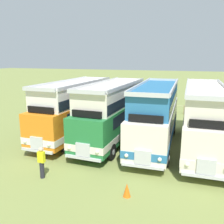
{
  "coord_description": "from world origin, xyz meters",
  "views": [
    {
      "loc": [
        0.8,
        -17.02,
        6.37
      ],
      "look_at": [
        -4.91,
        0.14,
        2.27
      ],
      "focal_mm": 39.24,
      "sensor_mm": 36.0,
      "label": 1
    }
  ],
  "objects_px": {
    "bus_first_in_row": "(75,108)",
    "bus_fourth_in_row": "(203,116)",
    "bus_second_in_row": "(113,111)",
    "marshal_person": "(42,162)",
    "cone_near_end": "(127,190)",
    "bus_third_in_row": "(156,114)"
  },
  "relations": [
    {
      "from": "bus_first_in_row",
      "to": "cone_near_end",
      "type": "xyz_separation_m",
      "value": [
        6.26,
        -7.23,
        -2.02
      ]
    },
    {
      "from": "bus_second_in_row",
      "to": "marshal_person",
      "type": "height_order",
      "value": "bus_second_in_row"
    },
    {
      "from": "bus_fourth_in_row",
      "to": "marshal_person",
      "type": "relative_size",
      "value": 6.29
    },
    {
      "from": "bus_first_in_row",
      "to": "bus_second_in_row",
      "type": "bearing_deg",
      "value": -2.21
    },
    {
      "from": "bus_first_in_row",
      "to": "cone_near_end",
      "type": "bearing_deg",
      "value": -49.09
    },
    {
      "from": "bus_second_in_row",
      "to": "bus_third_in_row",
      "type": "xyz_separation_m",
      "value": [
        3.21,
        0.26,
        0.0
      ]
    },
    {
      "from": "bus_second_in_row",
      "to": "cone_near_end",
      "type": "distance_m",
      "value": 7.99
    },
    {
      "from": "bus_second_in_row",
      "to": "marshal_person",
      "type": "xyz_separation_m",
      "value": [
        -1.74,
        -6.78,
        -1.47
      ]
    },
    {
      "from": "bus_first_in_row",
      "to": "bus_second_in_row",
      "type": "relative_size",
      "value": 1.0
    },
    {
      "from": "bus_fourth_in_row",
      "to": "cone_near_end",
      "type": "xyz_separation_m",
      "value": [
        -3.39,
        -7.52,
        -2.03
      ]
    },
    {
      "from": "bus_first_in_row",
      "to": "bus_third_in_row",
      "type": "relative_size",
      "value": 0.96
    },
    {
      "from": "bus_first_in_row",
      "to": "bus_fourth_in_row",
      "type": "relative_size",
      "value": 0.9
    },
    {
      "from": "bus_first_in_row",
      "to": "bus_fourth_in_row",
      "type": "bearing_deg",
      "value": 1.76
    },
    {
      "from": "bus_second_in_row",
      "to": "marshal_person",
      "type": "relative_size",
      "value": 5.68
    },
    {
      "from": "bus_first_in_row",
      "to": "bus_second_in_row",
      "type": "distance_m",
      "value": 3.22
    },
    {
      "from": "cone_near_end",
      "to": "marshal_person",
      "type": "bearing_deg",
      "value": 176.12
    },
    {
      "from": "cone_near_end",
      "to": "bus_first_in_row",
      "type": "bearing_deg",
      "value": 130.91
    },
    {
      "from": "bus_second_in_row",
      "to": "bus_third_in_row",
      "type": "distance_m",
      "value": 3.22
    },
    {
      "from": "marshal_person",
      "to": "bus_first_in_row",
      "type": "bearing_deg",
      "value": 102.1
    },
    {
      "from": "bus_first_in_row",
      "to": "bus_fourth_in_row",
      "type": "xyz_separation_m",
      "value": [
        9.65,
        0.3,
        0.01
      ]
    },
    {
      "from": "bus_fourth_in_row",
      "to": "cone_near_end",
      "type": "distance_m",
      "value": 8.49
    },
    {
      "from": "bus_fourth_in_row",
      "to": "bus_first_in_row",
      "type": "bearing_deg",
      "value": -178.24
    }
  ]
}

